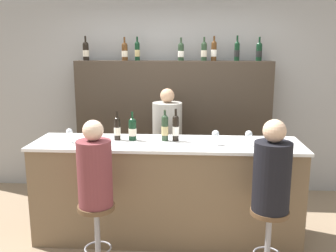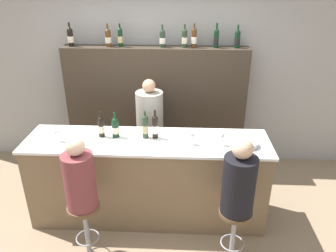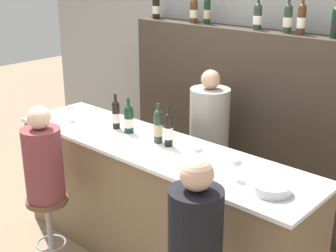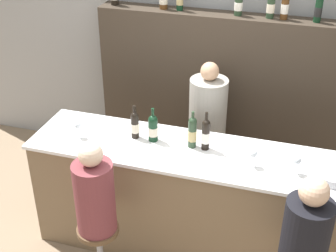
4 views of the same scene
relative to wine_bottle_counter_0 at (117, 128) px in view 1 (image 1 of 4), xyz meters
The scene contains 26 objects.
ground_plane 1.33m from the wine_bottle_counter_0, 36.95° to the right, with size 16.00×16.00×0.00m, color #8C755B.
wall_back 1.49m from the wine_bottle_counter_0, 69.64° to the left, with size 6.40×0.05×2.60m.
bar_counter 0.83m from the wine_bottle_counter_0, ahead, with size 2.73×0.69×1.04m.
back_bar_cabinet 1.30m from the wine_bottle_counter_0, 66.12° to the left, with size 2.55×0.28×1.81m.
wine_bottle_counter_0 is the anchor object (origin of this frame).
wine_bottle_counter_1 0.16m from the wine_bottle_counter_0, ahead, with size 0.08×0.08×0.30m.
wine_bottle_counter_2 0.50m from the wine_bottle_counter_0, ahead, with size 0.07×0.07×0.32m.
wine_bottle_counter_3 0.61m from the wine_bottle_counter_0, ahead, with size 0.07×0.07×0.33m.
wine_bottle_backbar_0 1.54m from the wine_bottle_counter_0, 118.30° to the left, with size 0.08×0.08×0.31m.
wine_bottle_backbar_1 1.40m from the wine_bottle_counter_0, 95.63° to the left, with size 0.08×0.08×0.30m.
wine_bottle_backbar_2 1.40m from the wine_bottle_counter_0, 87.55° to the left, with size 0.07×0.07×0.30m.
wine_bottle_backbar_3 1.53m from the wine_bottle_counter_0, 62.18° to the left, with size 0.08×0.08×0.29m.
wine_bottle_backbar_4 1.67m from the wine_bottle_counter_0, 52.01° to the left, with size 0.07×0.07×0.30m.
wine_bottle_backbar_5 1.75m from the wine_bottle_counter_0, 48.39° to the left, with size 0.07×0.07×0.31m.
wine_bottle_backbar_6 1.93m from the wine_bottle_counter_0, 41.29° to the left, with size 0.07×0.07×0.32m.
wine_bottle_backbar_7 2.13m from the wine_bottle_counter_0, 35.99° to the left, with size 0.08×0.08×0.30m.
wine_glass_0 0.48m from the wine_bottle_counter_0, 163.56° to the right, with size 0.07×0.07×0.14m.
wine_glass_1 1.01m from the wine_bottle_counter_0, ahead, with size 0.07×0.07×0.15m.
wine_glass_2 1.33m from the wine_bottle_counter_0, ahead, with size 0.07×0.07×0.15m.
metal_bowl 1.61m from the wine_bottle_counter_0, ahead, with size 0.24×0.24×0.06m.
tasting_menu 0.58m from the wine_bottle_counter_0, 26.29° to the right, with size 0.21×0.30×0.00m.
bar_stool_left 0.98m from the wine_bottle_counter_0, 94.92° to the right, with size 0.33×0.33×0.62m.
guest_seated_left 0.74m from the wine_bottle_counter_0, 94.92° to the right, with size 0.30×0.30×0.76m.
bar_stool_right 1.75m from the wine_bottle_counter_0, 25.99° to the right, with size 0.33×0.33×0.62m.
guest_seated_right 1.62m from the wine_bottle_counter_0, 25.99° to the right, with size 0.31×0.31×0.79m.
bartender 0.97m from the wine_bottle_counter_0, 55.88° to the left, with size 0.36×0.36×1.50m.
Camera 1 is at (0.26, -3.35, 1.98)m, focal length 40.00 mm.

